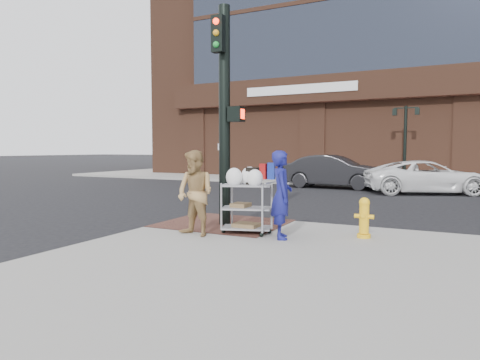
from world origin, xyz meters
The scene contains 13 objects.
ground centered at (0.00, 0.00, 0.00)m, with size 220.00×220.00×0.00m, color black.
brick_curb_ramp centered at (-0.60, 0.90, 0.16)m, with size 2.80×2.40×0.01m, color #4E2824.
lamp_post centered at (2.00, 16.00, 2.62)m, with size 1.32×0.22×4.00m.
parking_sign centered at (-8.50, 15.00, 1.25)m, with size 0.05×0.05×2.20m, color black.
traffic_signal_pole centered at (-0.48, 0.77, 2.83)m, with size 0.61×0.51×5.00m.
woman_blue centered at (1.24, -0.08, 1.02)m, with size 0.63×0.41×1.73m, color navy.
pedestrian_tan centered at (-0.42, -0.61, 1.02)m, with size 0.85×0.66×1.74m, color #A8834F.
sedan_dark centered at (-0.93, 12.85, 0.81)m, with size 1.72×4.93×1.62m, color black.
minivan_white centered at (3.28, 12.04, 0.71)m, with size 2.36×5.12×1.42m, color white.
utility_cart centered at (0.41, 0.07, 0.78)m, with size 1.12×0.84×1.39m.
fire_hydrant centered at (2.69, 0.72, 0.56)m, with size 0.38×0.27×0.81m.
newsbox_red centered at (-5.65, 15.07, 0.60)m, with size 0.38×0.35×0.91m, color #A31213.
newsbox_blue centered at (-5.20, 15.20, 0.63)m, with size 0.41×0.37×0.97m, color navy.
Camera 1 is at (4.21, -7.91, 1.91)m, focal length 32.00 mm.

